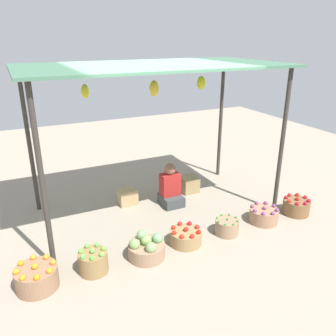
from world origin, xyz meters
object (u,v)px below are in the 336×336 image
(basket_green_apples, at_px, (93,261))
(basket_green_chilies, at_px, (227,227))
(vendor_person, at_px, (170,189))
(basket_red_tomatoes, at_px, (186,237))
(wooden_crate_stacked_rear, at_px, (128,197))
(basket_red_apples, at_px, (296,206))
(basket_oranges, at_px, (37,277))
(basket_purple_onions, at_px, (264,215))
(wooden_crate_near_vendor, at_px, (189,184))
(basket_cabbages, at_px, (146,248))

(basket_green_apples, bearing_deg, basket_green_chilies, 0.52)
(vendor_person, height_order, basket_green_chilies, vendor_person)
(basket_red_tomatoes, distance_m, wooden_crate_stacked_rear, 1.62)
(basket_green_chilies, bearing_deg, basket_green_apples, -179.48)
(basket_red_apples, bearing_deg, wooden_crate_stacked_rear, 147.66)
(basket_oranges, distance_m, basket_green_chilies, 2.78)
(basket_red_tomatoes, xyz_separation_m, wooden_crate_stacked_rear, (-0.35, 1.58, 0.03))
(basket_green_apples, xyz_separation_m, wooden_crate_stacked_rear, (1.03, 1.63, -0.01))
(basket_green_chilies, height_order, basket_purple_onions, basket_purple_onions)
(vendor_person, relative_size, basket_oranges, 1.54)
(basket_oranges, bearing_deg, basket_red_apples, 0.79)
(basket_red_tomatoes, height_order, basket_purple_onions, basket_purple_onions)
(wooden_crate_stacked_rear, bearing_deg, wooden_crate_near_vendor, 0.43)
(vendor_person, relative_size, basket_cabbages, 1.52)
(vendor_person, bearing_deg, wooden_crate_stacked_rear, 154.61)
(wooden_crate_stacked_rear, bearing_deg, basket_oranges, -136.41)
(wooden_crate_near_vendor, bearing_deg, basket_green_apples, -144.45)
(basket_oranges, bearing_deg, basket_purple_onions, 1.18)
(basket_red_tomatoes, xyz_separation_m, basket_purple_onions, (1.46, 0.01, 0.01))
(vendor_person, distance_m, wooden_crate_near_vendor, 0.68)
(vendor_person, xyz_separation_m, basket_red_apples, (1.80, -1.25, -0.17))
(basket_cabbages, xyz_separation_m, basket_red_apples, (2.79, 0.05, -0.01))
(basket_cabbages, height_order, basket_green_chilies, basket_cabbages)
(basket_oranges, distance_m, basket_red_apples, 4.22)
(basket_oranges, relative_size, basket_green_apples, 1.34)
(basket_oranges, relative_size, basket_cabbages, 0.99)
(basket_cabbages, distance_m, wooden_crate_near_vendor, 2.27)
(basket_green_chilies, relative_size, basket_red_apples, 0.81)
(basket_green_chilies, distance_m, wooden_crate_stacked_rear, 1.93)
(vendor_person, distance_m, basket_green_apples, 2.17)
(basket_red_tomatoes, xyz_separation_m, basket_green_chilies, (0.70, -0.03, 0.01))
(basket_red_tomatoes, distance_m, basket_green_chilies, 0.70)
(basket_green_apples, bearing_deg, wooden_crate_near_vendor, 35.55)
(vendor_person, height_order, basket_purple_onions, vendor_person)
(basket_oranges, height_order, basket_red_tomatoes, basket_oranges)
(wooden_crate_near_vendor, bearing_deg, wooden_crate_stacked_rear, -179.57)
(basket_cabbages, xyz_separation_m, basket_green_chilies, (1.35, 0.02, -0.02))
(basket_green_apples, relative_size, basket_green_chilies, 1.05)
(basket_oranges, xyz_separation_m, basket_red_apples, (4.22, 0.06, -0.01))
(basket_red_apples, bearing_deg, basket_red_tomatoes, 179.87)
(basket_green_apples, distance_m, wooden_crate_stacked_rear, 1.93)
(basket_green_apples, bearing_deg, wooden_crate_stacked_rear, 57.70)
(basket_oranges, distance_m, basket_cabbages, 1.43)
(basket_green_chilies, xyz_separation_m, wooden_crate_stacked_rear, (-1.05, 1.61, 0.02))
(basket_purple_onions, xyz_separation_m, basket_red_apples, (0.69, -0.01, 0.01))
(basket_green_chilies, distance_m, basket_red_apples, 1.45)
(basket_red_tomatoes, relative_size, wooden_crate_near_vendor, 1.31)
(basket_red_tomatoes, relative_size, wooden_crate_stacked_rear, 1.44)
(basket_green_apples, height_order, basket_green_chilies, basket_green_apples)
(basket_green_apples, distance_m, basket_green_chilies, 2.08)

